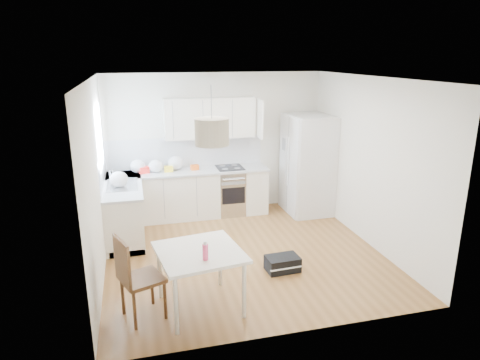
# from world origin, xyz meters

# --- Properties ---
(floor) EXTENTS (4.20, 4.20, 0.00)m
(floor) POSITION_xyz_m (0.00, 0.00, 0.00)
(floor) COLOR brown
(floor) RESTS_ON ground
(ceiling) EXTENTS (4.20, 4.20, 0.00)m
(ceiling) POSITION_xyz_m (0.00, 0.00, 2.70)
(ceiling) COLOR white
(ceiling) RESTS_ON wall_back
(wall_back) EXTENTS (4.20, 0.00, 4.20)m
(wall_back) POSITION_xyz_m (0.00, 2.10, 1.35)
(wall_back) COLOR white
(wall_back) RESTS_ON floor
(wall_left) EXTENTS (0.00, 4.20, 4.20)m
(wall_left) POSITION_xyz_m (-2.10, 0.00, 1.35)
(wall_left) COLOR white
(wall_left) RESTS_ON floor
(wall_right) EXTENTS (0.00, 4.20, 4.20)m
(wall_right) POSITION_xyz_m (2.10, 0.00, 1.35)
(wall_right) COLOR white
(wall_right) RESTS_ON floor
(window_glassblock) EXTENTS (0.02, 1.00, 1.00)m
(window_glassblock) POSITION_xyz_m (-2.09, 1.15, 1.75)
(window_glassblock) COLOR #BFE0F9
(window_glassblock) RESTS_ON wall_left
(cabinets_back) EXTENTS (3.00, 0.60, 0.88)m
(cabinets_back) POSITION_xyz_m (-0.60, 1.80, 0.44)
(cabinets_back) COLOR white
(cabinets_back) RESTS_ON floor
(cabinets_left) EXTENTS (0.60, 1.80, 0.88)m
(cabinets_left) POSITION_xyz_m (-1.80, 1.20, 0.44)
(cabinets_left) COLOR white
(cabinets_left) RESTS_ON floor
(counter_back) EXTENTS (3.02, 0.64, 0.04)m
(counter_back) POSITION_xyz_m (-0.60, 1.80, 0.90)
(counter_back) COLOR #B1B4B6
(counter_back) RESTS_ON cabinets_back
(counter_left) EXTENTS (0.64, 1.82, 0.04)m
(counter_left) POSITION_xyz_m (-1.80, 1.20, 0.90)
(counter_left) COLOR #B1B4B6
(counter_left) RESTS_ON cabinets_left
(backsplash_back) EXTENTS (3.00, 0.01, 0.58)m
(backsplash_back) POSITION_xyz_m (-0.60, 2.09, 1.21)
(backsplash_back) COLOR white
(backsplash_back) RESTS_ON wall_back
(backsplash_left) EXTENTS (0.01, 1.80, 0.58)m
(backsplash_left) POSITION_xyz_m (-2.09, 1.20, 1.21)
(backsplash_left) COLOR white
(backsplash_left) RESTS_ON wall_left
(upper_cabinets) EXTENTS (1.70, 0.32, 0.75)m
(upper_cabinets) POSITION_xyz_m (-0.15, 1.94, 1.88)
(upper_cabinets) COLOR white
(upper_cabinets) RESTS_ON wall_back
(range_oven) EXTENTS (0.50, 0.61, 0.88)m
(range_oven) POSITION_xyz_m (0.20, 1.80, 0.44)
(range_oven) COLOR #B2B4B7
(range_oven) RESTS_ON floor
(sink) EXTENTS (0.50, 0.80, 0.16)m
(sink) POSITION_xyz_m (-1.80, 1.15, 0.92)
(sink) COLOR #B2B4B7
(sink) RESTS_ON counter_left
(refrigerator) EXTENTS (0.92, 0.97, 1.92)m
(refrigerator) POSITION_xyz_m (1.71, 1.52, 0.96)
(refrigerator) COLOR white
(refrigerator) RESTS_ON floor
(dining_table) EXTENTS (1.10, 1.10, 0.77)m
(dining_table) POSITION_xyz_m (-0.90, -1.33, 0.68)
(dining_table) COLOR beige
(dining_table) RESTS_ON floor
(dining_chair) EXTENTS (0.57, 0.57, 1.05)m
(dining_chair) POSITION_xyz_m (-1.58, -1.35, 0.53)
(dining_chair) COLOR #452914
(dining_chair) RESTS_ON floor
(drink_bottle) EXTENTS (0.08, 0.08, 0.23)m
(drink_bottle) POSITION_xyz_m (-0.87, -1.58, 0.88)
(drink_bottle) COLOR #EB416F
(drink_bottle) RESTS_ON dining_table
(gym_bag) EXTENTS (0.49, 0.34, 0.22)m
(gym_bag) POSITION_xyz_m (0.40, -0.69, 0.11)
(gym_bag) COLOR black
(gym_bag) RESTS_ON floor
(pendant_lamp) EXTENTS (0.43, 0.43, 0.30)m
(pendant_lamp) POSITION_xyz_m (-0.70, -1.25, 2.18)
(pendant_lamp) COLOR #BBAF90
(pendant_lamp) RESTS_ON ceiling
(grocery_bag_a) EXTENTS (0.28, 0.24, 0.25)m
(grocery_bag_a) POSITION_xyz_m (-1.52, 1.86, 1.04)
(grocery_bag_a) COLOR white
(grocery_bag_a) RESTS_ON counter_back
(grocery_bag_b) EXTENTS (0.27, 0.23, 0.24)m
(grocery_bag_b) POSITION_xyz_m (-1.20, 1.82, 1.04)
(grocery_bag_b) COLOR white
(grocery_bag_b) RESTS_ON counter_back
(grocery_bag_c) EXTENTS (0.29, 0.25, 0.26)m
(grocery_bag_c) POSITION_xyz_m (-0.82, 1.91, 1.05)
(grocery_bag_c) COLOR white
(grocery_bag_c) RESTS_ON counter_back
(grocery_bag_d) EXTENTS (0.19, 0.16, 0.17)m
(grocery_bag_d) POSITION_xyz_m (-1.82, 1.34, 1.01)
(grocery_bag_d) COLOR white
(grocery_bag_d) RESTS_ON counter_back
(grocery_bag_e) EXTENTS (0.29, 0.25, 0.26)m
(grocery_bag_e) POSITION_xyz_m (-1.84, 1.05, 1.05)
(grocery_bag_e) COLOR white
(grocery_bag_e) RESTS_ON counter_left
(snack_orange) EXTENTS (0.16, 0.12, 0.10)m
(snack_orange) POSITION_xyz_m (-0.48, 1.81, 0.97)
(snack_orange) COLOR orange
(snack_orange) RESTS_ON counter_back
(snack_yellow) EXTENTS (0.16, 0.10, 0.11)m
(snack_yellow) POSITION_xyz_m (-0.97, 1.80, 0.97)
(snack_yellow) COLOR yellow
(snack_yellow) RESTS_ON counter_back
(snack_red) EXTENTS (0.20, 0.15, 0.12)m
(snack_red) POSITION_xyz_m (-1.41, 1.80, 0.98)
(snack_red) COLOR red
(snack_red) RESTS_ON counter_back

